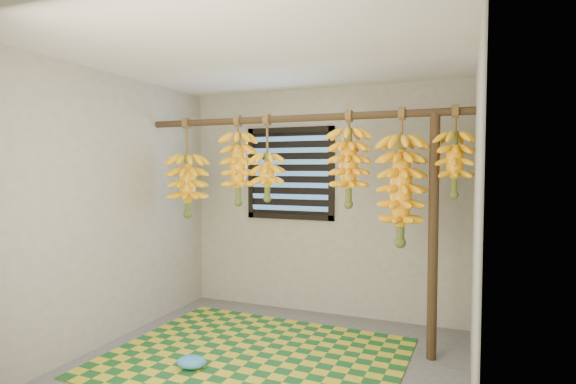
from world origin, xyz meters
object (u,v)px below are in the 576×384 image
at_px(woven_mat, 255,357).
at_px(banana_bunch_b, 238,169).
at_px(banana_bunch_d, 349,168).
at_px(banana_bunch_e, 401,191).
at_px(support_post, 433,237).
at_px(banana_bunch_a, 188,185).
at_px(plastic_bag, 192,362).
at_px(banana_bunch_c, 267,177).
at_px(banana_bunch_f, 454,164).

relative_size(woven_mat, banana_bunch_b, 2.81).
bearing_deg(banana_bunch_d, woven_mat, -141.76).
relative_size(banana_bunch_b, banana_bunch_e, 0.74).
xyz_separation_m(support_post, banana_bunch_d, (-0.70, 0.00, 0.56)).
bearing_deg(woven_mat, banana_bunch_a, 152.64).
xyz_separation_m(plastic_bag, banana_bunch_d, (1.01, 0.89, 1.50)).
relative_size(banana_bunch_a, banana_bunch_e, 0.86).
distance_m(plastic_bag, banana_bunch_b, 1.74).
bearing_deg(support_post, woven_mat, -159.22).
bearing_deg(banana_bunch_d, banana_bunch_c, 180.00).
distance_m(banana_bunch_e, banana_bunch_f, 0.46).
xyz_separation_m(banana_bunch_d, banana_bunch_f, (0.85, 0.00, 0.03)).
bearing_deg(banana_bunch_f, woven_mat, -161.14).
distance_m(banana_bunch_a, banana_bunch_f, 2.50).
distance_m(banana_bunch_a, banana_bunch_d, 1.65).
bearing_deg(plastic_bag, banana_bunch_d, 41.54).
bearing_deg(plastic_bag, support_post, 27.60).
distance_m(support_post, banana_bunch_b, 1.85).
xyz_separation_m(support_post, banana_bunch_c, (-1.47, 0.00, 0.48)).
relative_size(plastic_bag, banana_bunch_d, 0.29).
relative_size(banana_bunch_a, banana_bunch_f, 1.34).
bearing_deg(banana_bunch_f, banana_bunch_d, 180.00).
bearing_deg(banana_bunch_b, woven_mat, -50.83).
distance_m(woven_mat, plastic_bag, 0.52).
height_order(support_post, banana_bunch_d, banana_bunch_d).
height_order(support_post, banana_bunch_b, banana_bunch_b).
bearing_deg(banana_bunch_c, banana_bunch_d, 0.00).
distance_m(woven_mat, banana_bunch_f, 2.24).
bearing_deg(woven_mat, banana_bunch_b, 129.17).
bearing_deg(banana_bunch_e, banana_bunch_f, 0.00).
bearing_deg(banana_bunch_c, banana_bunch_f, 0.00).
distance_m(banana_bunch_b, banana_bunch_c, 0.31).
relative_size(plastic_bag, banana_bunch_e, 0.21).
bearing_deg(banana_bunch_e, banana_bunch_c, 180.00).
distance_m(banana_bunch_a, banana_bunch_c, 0.88).
height_order(support_post, woven_mat, support_post).
xyz_separation_m(banana_bunch_b, banana_bunch_d, (1.07, 0.00, 0.01)).
distance_m(support_post, banana_bunch_f, 0.61).
height_order(plastic_bag, banana_bunch_e, banana_bunch_e).
relative_size(woven_mat, banana_bunch_d, 2.85).
relative_size(banana_bunch_a, banana_bunch_b, 1.16).
xyz_separation_m(banana_bunch_c, banana_bunch_f, (1.62, 0.00, 0.11)).
distance_m(banana_bunch_b, banana_bunch_f, 1.92).
height_order(woven_mat, banana_bunch_d, banana_bunch_d).
distance_m(support_post, banana_bunch_e, 0.45).
xyz_separation_m(woven_mat, banana_bunch_d, (0.65, 0.51, 1.56)).
height_order(woven_mat, banana_bunch_f, banana_bunch_f).
bearing_deg(banana_bunch_d, banana_bunch_e, -0.00).
relative_size(banana_bunch_c, banana_bunch_f, 1.09).
xyz_separation_m(plastic_bag, banana_bunch_b, (-0.06, 0.89, 1.50)).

